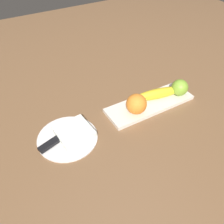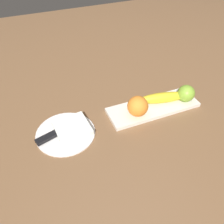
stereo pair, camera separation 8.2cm
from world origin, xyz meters
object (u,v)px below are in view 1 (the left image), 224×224
banana (157,94)px  dinner_plate (68,138)px  fruit_tray (150,104)px  folded_napkin (74,132)px  apple (180,88)px  knife (55,141)px  orange_near_apple (136,104)px

banana → dinner_plate: bearing=13.5°
fruit_tray → folded_napkin: bearing=180.0°
apple → dinner_plate: 0.48m
folded_napkin → dinner_plate: bearing=-180.0°
banana → knife: (-0.43, -0.01, -0.02)m
knife → dinner_plate: bearing=-17.8°
banana → folded_napkin: (-0.36, -0.01, -0.02)m
apple → dinner_plate: (-0.47, 0.01, -0.04)m
dinner_plate → apple: bearing=-1.5°
fruit_tray → knife: knife is taller
apple → banana: 0.09m
dinner_plate → knife: 0.04m
knife → orange_near_apple: bearing=-19.2°
orange_near_apple → dinner_plate: size_ratio=0.37×
apple → banana: size_ratio=0.34×
orange_near_apple → knife: orange_near_apple is taller
fruit_tray → folded_napkin: size_ratio=3.12×
dinner_plate → folded_napkin: (0.03, 0.00, 0.01)m
orange_near_apple → dinner_plate: 0.27m
fruit_tray → knife: (-0.39, 0.00, 0.01)m
banana → orange_near_apple: 0.12m
dinner_plate → fruit_tray: bearing=0.0°
apple → orange_near_apple: orange_near_apple is taller
banana → orange_near_apple: bearing=24.2°
apple → dinner_plate: apple is taller
apple → orange_near_apple: 0.21m
dinner_plate → folded_napkin: bearing=0.0°
folded_napkin → knife: (-0.07, 0.00, -0.00)m
folded_napkin → fruit_tray: bearing=-0.0°
apple → dinner_plate: bearing=178.5°
fruit_tray → knife: 0.39m
dinner_plate → knife: knife is taller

